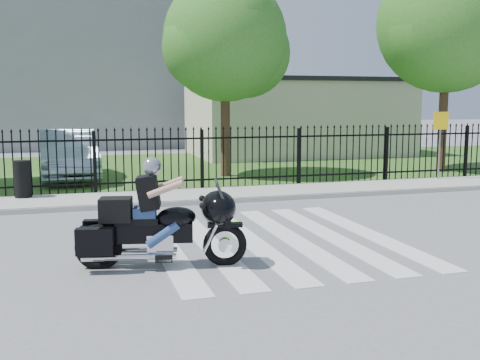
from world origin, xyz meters
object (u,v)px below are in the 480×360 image
object	(u,v)px
traffic_sign	(440,131)
motorcycle_rider	(156,222)
parked_car	(69,154)
litter_bin	(23,179)

from	to	relation	value
traffic_sign	motorcycle_rider	bearing A→B (deg)	-129.42
parked_car	litter_bin	size ratio (longest dim) A/B	5.24
traffic_sign	litter_bin	bearing A→B (deg)	-163.54
motorcycle_rider	litter_bin	size ratio (longest dim) A/B	2.79
parked_car	litter_bin	xyz separation A→B (m)	(-1.13, -4.14, -0.25)
parked_car	litter_bin	world-z (taller)	parked_car
motorcycle_rider	litter_bin	world-z (taller)	motorcycle_rider
traffic_sign	litter_bin	distance (m)	12.63
motorcycle_rider	traffic_sign	distance (m)	12.18
traffic_sign	litter_bin	xyz separation A→B (m)	(-12.58, 0.01, -1.06)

